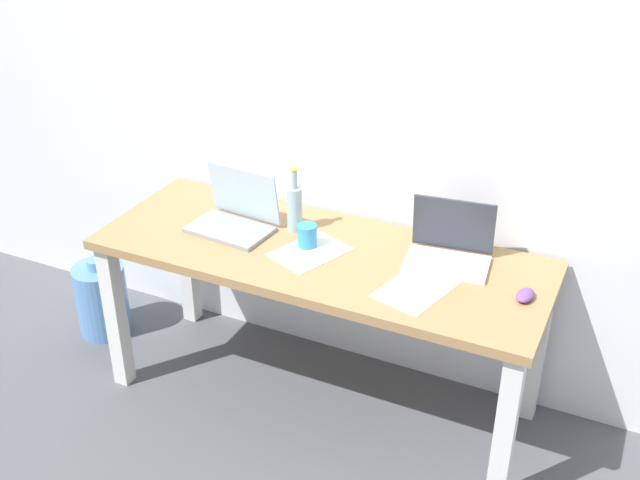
# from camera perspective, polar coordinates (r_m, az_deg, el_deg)

# --- Properties ---
(ground_plane) EXTENTS (8.00, 8.00, 0.00)m
(ground_plane) POSITION_cam_1_polar(r_m,az_deg,el_deg) (3.54, 0.00, -11.43)
(ground_plane) COLOR #515459
(back_wall) EXTENTS (5.20, 0.08, 2.60)m
(back_wall) POSITION_cam_1_polar(r_m,az_deg,el_deg) (3.22, 3.10, 10.93)
(back_wall) COLOR white
(back_wall) RESTS_ON ground
(desk) EXTENTS (1.84, 0.68, 0.75)m
(desk) POSITION_cam_1_polar(r_m,az_deg,el_deg) (3.16, 0.00, -2.41)
(desk) COLOR #A37A4C
(desk) RESTS_ON ground
(laptop_left) EXTENTS (0.36, 0.27, 0.25)m
(laptop_left) POSITION_cam_1_polar(r_m,az_deg,el_deg) (3.27, -6.28, 1.79)
(laptop_left) COLOR gray
(laptop_left) RESTS_ON desk
(laptop_right) EXTENTS (0.34, 0.26, 0.24)m
(laptop_right) POSITION_cam_1_polar(r_m,az_deg,el_deg) (3.05, 9.51, -0.62)
(laptop_right) COLOR silver
(laptop_right) RESTS_ON desk
(beer_bottle) EXTENTS (0.07, 0.07, 0.28)m
(beer_bottle) POSITION_cam_1_polar(r_m,az_deg,el_deg) (3.22, -1.89, 2.46)
(beer_bottle) COLOR #99B7C1
(beer_bottle) RESTS_ON desk
(computer_mouse) EXTENTS (0.07, 0.11, 0.03)m
(computer_mouse) POSITION_cam_1_polar(r_m,az_deg,el_deg) (2.89, 14.87, -3.99)
(computer_mouse) COLOR #724799
(computer_mouse) RESTS_ON desk
(coffee_mug) EXTENTS (0.08, 0.08, 0.09)m
(coffee_mug) POSITION_cam_1_polar(r_m,az_deg,el_deg) (3.12, -0.95, 0.31)
(coffee_mug) COLOR #338CC6
(coffee_mug) RESTS_ON desk
(paper_sheet_center) EXTENTS (0.31, 0.35, 0.00)m
(paper_sheet_center) POSITION_cam_1_polar(r_m,az_deg,el_deg) (3.10, -0.75, -0.88)
(paper_sheet_center) COLOR white
(paper_sheet_center) RESTS_ON desk
(paper_sheet_front_right) EXTENTS (0.28, 0.34, 0.00)m
(paper_sheet_front_right) POSITION_cam_1_polar(r_m,az_deg,el_deg) (2.88, 7.04, -3.63)
(paper_sheet_front_right) COLOR white
(paper_sheet_front_right) RESTS_ON desk
(water_cooler_jug) EXTENTS (0.25, 0.25, 0.41)m
(water_cooler_jug) POSITION_cam_1_polar(r_m,az_deg,el_deg) (3.99, -15.76, -4.20)
(water_cooler_jug) COLOR #598CC6
(water_cooler_jug) RESTS_ON ground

